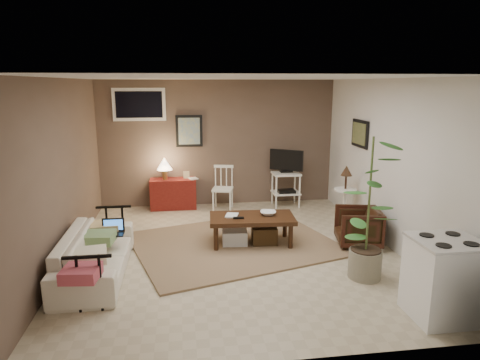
{
  "coord_description": "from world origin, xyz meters",
  "views": [
    {
      "loc": [
        -0.71,
        -5.65,
        2.33
      ],
      "look_at": [
        0.13,
        0.35,
        0.96
      ],
      "focal_mm": 32.0,
      "sensor_mm": 36.0,
      "label": 1
    }
  ],
  "objects": [
    {
      "name": "floor",
      "position": [
        0.0,
        0.0,
        0.0
      ],
      "size": [
        5.0,
        5.0,
        0.0
      ],
      "primitive_type": "plane",
      "color": "#C1B293",
      "rests_on": "ground"
    },
    {
      "name": "art_back",
      "position": [
        -0.55,
        2.48,
        1.45
      ],
      "size": [
        0.5,
        0.03,
        0.6
      ],
      "primitive_type": "cube",
      "color": "black"
    },
    {
      "name": "art_right",
      "position": [
        2.23,
        1.05,
        1.52
      ],
      "size": [
        0.03,
        0.6,
        0.45
      ],
      "primitive_type": "cube",
      "color": "black"
    },
    {
      "name": "window",
      "position": [
        -1.45,
        2.48,
        1.95
      ],
      "size": [
        0.96,
        0.03,
        0.6
      ],
      "primitive_type": "cube",
      "color": "white"
    },
    {
      "name": "rug",
      "position": [
        0.03,
        0.26,
        0.01
      ],
      "size": [
        3.32,
        2.94,
        0.03
      ],
      "primitive_type": "cube",
      "rotation": [
        0.0,
        0.0,
        0.29
      ],
      "color": "#8B6C50",
      "rests_on": "floor"
    },
    {
      "name": "coffee_table",
      "position": [
        0.28,
        0.22,
        0.26
      ],
      "size": [
        1.26,
        0.71,
        0.46
      ],
      "color": "#3B2010",
      "rests_on": "floor"
    },
    {
      "name": "sofa",
      "position": [
        -1.8,
        -0.51,
        0.36
      ],
      "size": [
        0.54,
        1.86,
        0.73
      ],
      "primitive_type": "imported",
      "rotation": [
        0.0,
        0.0,
        1.57
      ],
      "color": "white",
      "rests_on": "floor"
    },
    {
      "name": "sofa_pillows",
      "position": [
        -1.76,
        -0.72,
        0.45
      ],
      "size": [
        0.36,
        1.77,
        0.12
      ],
      "primitive_type": null,
      "color": "#EDE5C4",
      "rests_on": "sofa"
    },
    {
      "name": "sofa_end_rails",
      "position": [
        -1.69,
        -0.51,
        0.31
      ],
      "size": [
        0.5,
        1.86,
        0.62
      ],
      "primitive_type": null,
      "color": "black",
      "rests_on": "floor"
    },
    {
      "name": "laptop",
      "position": [
        -1.62,
        -0.19,
        0.47
      ],
      "size": [
        0.29,
        0.21,
        0.19
      ],
      "color": "black",
      "rests_on": "sofa"
    },
    {
      "name": "red_console",
      "position": [
        -0.9,
        2.29,
        0.34
      ],
      "size": [
        0.85,
        0.38,
        0.99
      ],
      "color": "maroon",
      "rests_on": "floor"
    },
    {
      "name": "spindle_chair",
      "position": [
        0.04,
        2.12,
        0.38
      ],
      "size": [
        0.44,
        0.44,
        0.82
      ],
      "color": "white",
      "rests_on": "floor"
    },
    {
      "name": "tv_stand",
      "position": [
        1.27,
        2.16,
        0.58
      ],
      "size": [
        0.58,
        0.42,
        1.1
      ],
      "color": "white",
      "rests_on": "floor"
    },
    {
      "name": "side_table",
      "position": [
        1.99,
        0.97,
        0.62
      ],
      "size": [
        0.37,
        0.37,
        1.0
      ],
      "color": "white",
      "rests_on": "floor"
    },
    {
      "name": "armchair",
      "position": [
        1.81,
        -0.03,
        0.31
      ],
      "size": [
        0.67,
        0.7,
        0.62
      ],
      "primitive_type": "imported",
      "rotation": [
        0.0,
        0.0,
        -1.76
      ],
      "color": "black",
      "rests_on": "floor"
    },
    {
      "name": "potted_plant",
      "position": [
        1.48,
        -1.04,
        0.94
      ],
      "size": [
        0.44,
        0.44,
        1.76
      ],
      "color": "gray",
      "rests_on": "floor"
    },
    {
      "name": "stove",
      "position": [
        1.86,
        -2.02,
        0.42
      ],
      "size": [
        0.64,
        0.6,
        0.84
      ],
      "color": "white",
      "rests_on": "floor"
    },
    {
      "name": "bowl",
      "position": [
        0.53,
        0.25,
        0.55
      ],
      "size": [
        0.24,
        0.09,
        0.23
      ],
      "primitive_type": "imported",
      "rotation": [
        0.0,
        0.0,
        -0.15
      ],
      "color": "#3B2010",
      "rests_on": "coffee_table"
    },
    {
      "name": "book_table",
      "position": [
        -0.09,
        0.3,
        0.56
      ],
      "size": [
        0.17,
        0.06,
        0.24
      ],
      "primitive_type": "imported",
      "rotation": [
        0.0,
        0.0,
        -0.28
      ],
      "color": "#3B2010",
      "rests_on": "coffee_table"
    },
    {
      "name": "book_console",
      "position": [
        -0.58,
        2.22,
        0.67
      ],
      "size": [
        0.15,
        0.06,
        0.2
      ],
      "primitive_type": "imported",
      "rotation": [
        0.0,
        0.0,
        0.29
      ],
      "color": "#3B2010",
      "rests_on": "red_console"
    }
  ]
}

